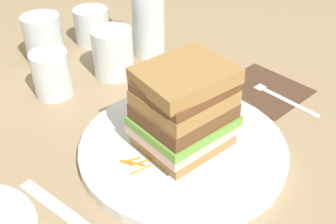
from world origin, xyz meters
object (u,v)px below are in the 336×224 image
object	(u,v)px
napkin_dark	(264,89)
empty_tumbler_3	(44,39)
fork	(274,93)
empty_tumbler_1	(92,26)
juice_glass	(113,54)
water_bottle	(148,1)
main_plate	(183,147)
sandwich	(184,109)
knife	(79,223)
empty_tumbler_0	(52,74)

from	to	relation	value
napkin_dark	empty_tumbler_3	world-z (taller)	empty_tumbler_3
fork	empty_tumbler_1	bearing A→B (deg)	101.54
juice_glass	water_bottle	bearing A→B (deg)	5.79
main_plate	empty_tumbler_1	xyz separation A→B (m)	(0.14, 0.38, 0.03)
sandwich	knife	bearing A→B (deg)	178.09
main_plate	empty_tumbler_0	bearing A→B (deg)	98.33
sandwich	empty_tumbler_1	world-z (taller)	sandwich
fork	empty_tumbler_0	distance (m)	0.38
main_plate	juice_glass	bearing A→B (deg)	71.83
main_plate	water_bottle	distance (m)	0.33
juice_glass	empty_tumbler_3	xyz separation A→B (m)	(-0.06, 0.14, 0.01)
fork	empty_tumbler_0	bearing A→B (deg)	132.13
empty_tumbler_0	empty_tumbler_3	world-z (taller)	empty_tumbler_3
napkin_dark	main_plate	bearing A→B (deg)	-179.74
napkin_dark	empty_tumbler_1	bearing A→B (deg)	102.52
napkin_dark	sandwich	bearing A→B (deg)	-179.77
napkin_dark	empty_tumbler_1	distance (m)	0.39
sandwich	empty_tumbler_1	bearing A→B (deg)	69.83
empty_tumbler_1	fork	bearing A→B (deg)	-78.46
napkin_dark	empty_tumbler_0	xyz separation A→B (m)	(-0.26, 0.26, 0.04)
napkin_dark	empty_tumbler_0	size ratio (longest dim) A/B	1.71
sandwich	empty_tumbler_3	distance (m)	0.38
knife	sandwich	bearing A→B (deg)	-1.91
sandwich	empty_tumbler_3	bearing A→B (deg)	86.44
main_plate	empty_tumbler_0	size ratio (longest dim) A/B	3.71
sandwich	napkin_dark	size ratio (longest dim) A/B	1.00
sandwich	empty_tumbler_0	distance (m)	0.27
knife	empty_tumbler_0	xyz separation A→B (m)	(0.14, 0.26, 0.04)
main_plate	fork	size ratio (longest dim) A/B	1.78
water_bottle	empty_tumbler_0	bearing A→B (deg)	176.40
main_plate	empty_tumbler_1	bearing A→B (deg)	69.88
empty_tumbler_1	main_plate	bearing A→B (deg)	-110.12
napkin_dark	water_bottle	world-z (taller)	water_bottle
fork	knife	distance (m)	0.40
knife	fork	bearing A→B (deg)	-3.91
juice_glass	empty_tumbler_1	size ratio (longest dim) A/B	1.21
empty_tumbler_0	knife	bearing A→B (deg)	-119.25
juice_glass	empty_tumbler_0	xyz separation A→B (m)	(-0.12, 0.02, -0.00)
empty_tumbler_0	empty_tumbler_1	world-z (taller)	empty_tumbler_0
main_plate	juice_glass	xyz separation A→B (m)	(0.08, 0.24, 0.03)
empty_tumbler_0	main_plate	bearing A→B (deg)	-81.67
juice_glass	empty_tumbler_3	size ratio (longest dim) A/B	0.96
juice_glass	empty_tumbler_0	world-z (taller)	juice_glass
napkin_dark	knife	bearing A→B (deg)	179.26
empty_tumbler_0	empty_tumbler_3	bearing A→B (deg)	61.82
empty_tumbler_1	empty_tumbler_3	world-z (taller)	empty_tumbler_3
knife	napkin_dark	bearing A→B (deg)	-0.74
knife	juice_glass	xyz separation A→B (m)	(0.26, 0.23, 0.04)
fork	empty_tumbler_0	size ratio (longest dim) A/B	2.08
fork	empty_tumbler_0	xyz separation A→B (m)	(-0.26, 0.28, 0.04)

